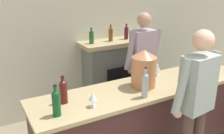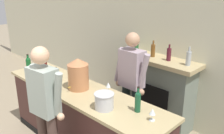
# 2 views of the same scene
# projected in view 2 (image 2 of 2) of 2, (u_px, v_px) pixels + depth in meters

# --- Properties ---
(wall_back_panel) EXTENTS (12.00, 0.07, 2.75)m
(wall_back_panel) POSITION_uv_depth(u_px,v_px,m) (149.00, 43.00, 4.59)
(wall_back_panel) COLOR beige
(wall_back_panel) RESTS_ON ground_plane
(bar_counter) EXTENTS (2.91, 0.71, 0.98)m
(bar_counter) POSITION_uv_depth(u_px,v_px,m) (82.00, 120.00, 3.73)
(bar_counter) COLOR #442623
(bar_counter) RESTS_ON ground_plane
(fireplace_stone) EXTENTS (1.37, 0.52, 1.52)m
(fireplace_stone) POSITION_uv_depth(u_px,v_px,m) (158.00, 91.00, 4.37)
(fireplace_stone) COLOR slate
(fireplace_stone) RESTS_ON ground_plane
(person_customer) EXTENTS (0.66, 0.34, 1.77)m
(person_customer) POSITION_uv_depth(u_px,v_px,m) (46.00, 109.00, 3.06)
(person_customer) COLOR #4C3831
(person_customer) RESTS_ON ground_plane
(person_bartender) EXTENTS (0.66, 0.31, 1.78)m
(person_bartender) POSITION_uv_depth(u_px,v_px,m) (131.00, 84.00, 3.75)
(person_bartender) COLOR #1F2D2B
(person_bartender) RESTS_ON ground_plane
(copper_dispenser) EXTENTS (0.30, 0.34, 0.46)m
(copper_dispenser) POSITION_uv_depth(u_px,v_px,m) (78.00, 74.00, 3.55)
(copper_dispenser) COLOR #C0794D
(copper_dispenser) RESTS_ON bar_counter
(ice_bucket_steel) EXTENTS (0.25, 0.25, 0.20)m
(ice_bucket_steel) POSITION_uv_depth(u_px,v_px,m) (104.00, 101.00, 3.03)
(ice_bucket_steel) COLOR silver
(ice_bucket_steel) RESTS_ON bar_counter
(wine_bottle_cabernet_heavy) EXTENTS (0.08, 0.08, 0.32)m
(wine_bottle_cabernet_heavy) POSITION_uv_depth(u_px,v_px,m) (29.00, 64.00, 4.22)
(wine_bottle_cabernet_heavy) COLOR #124E21
(wine_bottle_cabernet_heavy) RESTS_ON bar_counter
(wine_bottle_merlot_tall) EXTENTS (0.07, 0.07, 0.35)m
(wine_bottle_merlot_tall) POSITION_uv_depth(u_px,v_px,m) (57.00, 80.00, 3.51)
(wine_bottle_merlot_tall) COLOR #9FAEB0
(wine_bottle_merlot_tall) RESTS_ON bar_counter
(wine_bottle_chardonnay_pale) EXTENTS (0.07, 0.07, 0.32)m
(wine_bottle_chardonnay_pale) POSITION_uv_depth(u_px,v_px,m) (138.00, 101.00, 2.95)
(wine_bottle_chardonnay_pale) COLOR #164B2E
(wine_bottle_chardonnay_pale) RESTS_ON bar_counter
(wine_bottle_riesling_slim) EXTENTS (0.08, 0.08, 0.30)m
(wine_bottle_riesling_slim) POSITION_uv_depth(u_px,v_px,m) (45.00, 63.00, 4.27)
(wine_bottle_riesling_slim) COLOR #541916
(wine_bottle_riesling_slim) RESTS_ON bar_counter
(wine_glass_front_left) EXTENTS (0.07, 0.07, 0.15)m
(wine_glass_front_left) POSITION_uv_depth(u_px,v_px,m) (108.00, 85.00, 3.48)
(wine_glass_front_left) COLOR silver
(wine_glass_front_left) RESTS_ON bar_counter
(wine_glass_back_row) EXTENTS (0.08, 0.08, 0.15)m
(wine_glass_back_row) POSITION_uv_depth(u_px,v_px,m) (40.00, 72.00, 3.97)
(wine_glass_back_row) COLOR silver
(wine_glass_back_row) RESTS_ON bar_counter
(wine_glass_front_right) EXTENTS (0.07, 0.07, 0.15)m
(wine_glass_front_right) POSITION_uv_depth(u_px,v_px,m) (152.00, 112.00, 2.77)
(wine_glass_front_right) COLOR silver
(wine_glass_front_right) RESTS_ON bar_counter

